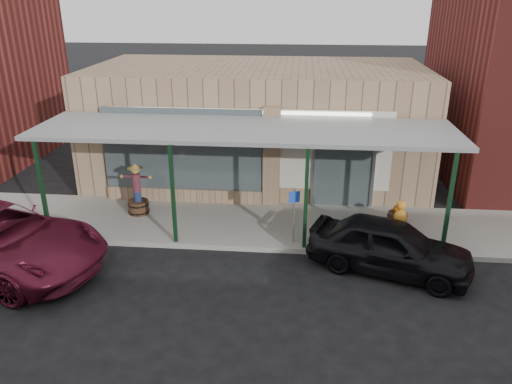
# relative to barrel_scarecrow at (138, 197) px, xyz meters

# --- Properties ---
(ground) EXTENTS (120.00, 120.00, 0.00)m
(ground) POSITION_rel_barrel_scarecrow_xyz_m (3.43, -3.94, -0.71)
(ground) COLOR black
(ground) RESTS_ON ground
(sidewalk) EXTENTS (40.00, 3.20, 0.15)m
(sidewalk) POSITION_rel_barrel_scarecrow_xyz_m (3.43, -0.34, -0.63)
(sidewalk) COLOR gray
(sidewalk) RESTS_ON ground
(storefront) EXTENTS (12.00, 6.25, 4.20)m
(storefront) POSITION_rel_barrel_scarecrow_xyz_m (3.43, 4.22, 1.38)
(storefront) COLOR #997B5E
(storefront) RESTS_ON ground
(awning) EXTENTS (12.00, 3.00, 3.04)m
(awning) POSITION_rel_barrel_scarecrow_xyz_m (3.43, -0.38, 2.30)
(awning) COLOR slate
(awning) RESTS_ON ground
(block_buildings_near) EXTENTS (61.00, 8.00, 8.00)m
(block_buildings_near) POSITION_rel_barrel_scarecrow_xyz_m (5.44, 5.26, 3.06)
(block_buildings_near) COLOR maroon
(block_buildings_near) RESTS_ON ground
(barrel_scarecrow) EXTENTS (1.01, 0.72, 1.66)m
(barrel_scarecrow) POSITION_rel_barrel_scarecrow_xyz_m (0.00, 0.00, 0.00)
(barrel_scarecrow) COLOR #513220
(barrel_scarecrow) RESTS_ON sidewalk
(barrel_pumpkin) EXTENTS (0.66, 0.66, 0.67)m
(barrel_pumpkin) POSITION_rel_barrel_scarecrow_xyz_m (8.02, -0.10, -0.32)
(barrel_pumpkin) COLOR #513220
(barrel_pumpkin) RESTS_ON sidewalk
(handicap_sign) EXTENTS (0.30, 0.15, 1.54)m
(handicap_sign) POSITION_rel_barrel_scarecrow_xyz_m (4.92, -1.54, 0.43)
(handicap_sign) COLOR gray
(handicap_sign) RESTS_ON sidewalk
(parked_sedan) EXTENTS (4.41, 2.94, 1.63)m
(parked_sedan) POSITION_rel_barrel_scarecrow_xyz_m (7.39, -2.57, -0.01)
(parked_sedan) COLOR black
(parked_sedan) RESTS_ON ground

